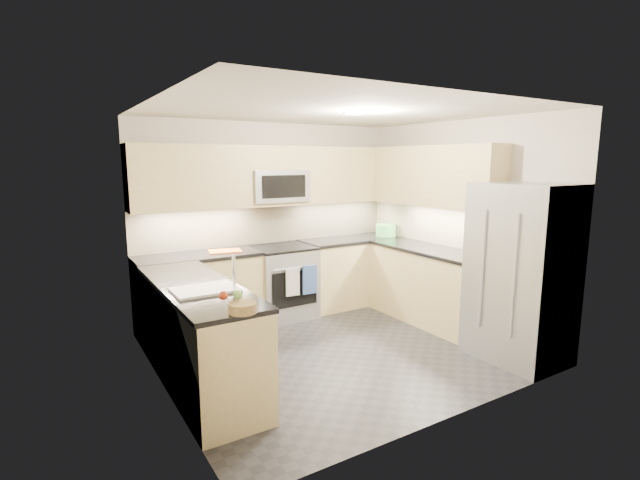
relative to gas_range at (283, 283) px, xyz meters
The scene contains 36 objects.
floor 1.35m from the gas_range, 90.00° to the right, with size 3.60×3.20×0.00m, color #26262B.
ceiling 2.41m from the gas_range, 90.00° to the right, with size 3.60×3.20×0.02m, color beige.
wall_back 0.86m from the gas_range, 90.00° to the left, with size 3.60×0.02×2.50m, color beige.
wall_front 2.98m from the gas_range, 90.00° to the right, with size 3.60×0.02×2.50m, color beige.
wall_left 2.34m from the gas_range, 144.69° to the right, with size 0.02×3.20×2.50m, color beige.
wall_right 2.34m from the gas_range, 35.31° to the right, with size 0.02×3.20×2.50m, color beige.
base_cab_back_left 1.09m from the gas_range, behind, with size 1.42×0.60×0.90m, color #DAC483.
base_cab_back_right 1.09m from the gas_range, ahead, with size 1.42×0.60×0.90m, color #DAC483.
base_cab_right 1.88m from the gas_range, 36.87° to the right, with size 0.60×1.70×0.90m, color #DAC483.
base_cab_peninsula 1.97m from the gas_range, 139.64° to the right, with size 0.60×2.00×0.90m, color #DAC483.
countertop_back_left 1.19m from the gas_range, behind, with size 1.42×0.63×0.04m, color black.
countertop_back_right 1.19m from the gas_range, ahead, with size 1.42×0.63×0.04m, color black.
countertop_right 1.93m from the gas_range, 36.87° to the right, with size 0.63×1.70×0.04m, color black.
countertop_peninsula 2.02m from the gas_range, 139.64° to the right, with size 0.63×2.00×0.04m, color black.
upper_cab_back 1.38m from the gas_range, 90.00° to the left, with size 3.60×0.35×0.75m, color #DAC483.
upper_cab_right 2.35m from the gas_range, 31.61° to the right, with size 0.35×1.95×0.75m, color #DAC483.
backsplash_back 0.81m from the gas_range, 90.00° to the left, with size 3.60×0.01×0.51m, color tan.
backsplash_right 2.11m from the gas_range, 24.68° to the right, with size 0.01×2.30×0.51m, color tan.
gas_range is the anchor object (origin of this frame).
range_cooktop 0.46m from the gas_range, ahead, with size 0.76×0.65×0.03m, color black.
oven_door_glass 0.33m from the gas_range, 90.00° to the right, with size 0.62×0.02×0.45m, color black.
oven_handle 0.44m from the gas_range, 90.00° to the right, with size 0.02×0.02×0.60m, color #B2B5BA.
microwave 1.25m from the gas_range, 90.00° to the left, with size 0.76×0.40×0.40m, color #999BA0.
microwave_door 1.25m from the gas_range, 90.00° to the right, with size 0.60×0.01×0.28m, color black.
refrigerator 2.86m from the gas_range, 59.12° to the right, with size 0.70×0.90×1.80m, color #979B9E.
fridge_handle_left 2.86m from the gas_range, 67.48° to the right, with size 0.02×0.02×1.20m, color #B2B5BA.
fridge_handle_right 2.54m from the gas_range, 64.31° to the right, with size 0.02×0.02×1.20m, color #B2B5BA.
sink_basin 2.18m from the gas_range, 134.53° to the right, with size 0.52×0.38×0.16m, color white.
faucet 2.06m from the gas_range, 129.12° to the right, with size 0.03×0.03×0.28m, color silver.
utensil_bowl 1.74m from the gas_range, ahead, with size 0.29×0.29×0.17m, color #4BB14E.
cutting_board 0.90m from the gas_range, behind, with size 0.37×0.26×0.01m, color orange.
fruit_basket 2.70m from the gas_range, 123.10° to the right, with size 0.20×0.20×0.07m, color olive.
fruit_apple 2.69m from the gas_range, 126.25° to the right, with size 0.07×0.07×0.07m, color #9E2D12.
fruit_pear 2.66m from the gas_range, 124.11° to the right, with size 0.07×0.07×0.07m, color #74BA4F.
dish_towel_check 0.39m from the gas_range, 97.80° to the right, with size 0.18×0.02×0.34m, color silver.
dish_towel_blue 0.43m from the gas_range, 62.82° to the right, with size 0.19×0.02×0.36m, color #334D8E.
Camera 1 is at (-2.64, -3.94, 2.01)m, focal length 26.00 mm.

